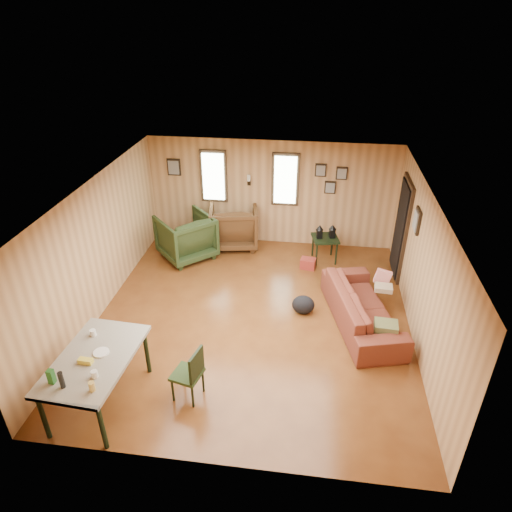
{
  "coord_description": "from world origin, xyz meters",
  "views": [
    {
      "loc": [
        0.94,
        -6.52,
        5.02
      ],
      "look_at": [
        0.0,
        0.4,
        1.05
      ],
      "focal_mm": 32.0,
      "sensor_mm": 36.0,
      "label": 1
    }
  ],
  "objects_px": {
    "recliner_brown": "(234,223)",
    "recliner_green": "(186,235)",
    "end_table": "(219,230)",
    "sofa": "(363,302)",
    "side_table": "(325,236)",
    "dining_table": "(94,363)"
  },
  "relations": [
    {
      "from": "end_table",
      "to": "dining_table",
      "type": "xyz_separation_m",
      "value": [
        -0.68,
        -4.93,
        0.39
      ]
    },
    {
      "from": "recliner_brown",
      "to": "side_table",
      "type": "bearing_deg",
      "value": 157.89
    },
    {
      "from": "recliner_brown",
      "to": "end_table",
      "type": "relative_size",
      "value": 1.7
    },
    {
      "from": "side_table",
      "to": "recliner_brown",
      "type": "bearing_deg",
      "value": 167.98
    },
    {
      "from": "recliner_green",
      "to": "dining_table",
      "type": "height_order",
      "value": "recliner_green"
    },
    {
      "from": "side_table",
      "to": "sofa",
      "type": "bearing_deg",
      "value": -72.89
    },
    {
      "from": "recliner_green",
      "to": "side_table",
      "type": "height_order",
      "value": "recliner_green"
    },
    {
      "from": "recliner_green",
      "to": "side_table",
      "type": "relative_size",
      "value": 1.27
    },
    {
      "from": "dining_table",
      "to": "recliner_brown",
      "type": "bearing_deg",
      "value": 81.95
    },
    {
      "from": "end_table",
      "to": "dining_table",
      "type": "distance_m",
      "value": 4.99
    },
    {
      "from": "recliner_brown",
      "to": "recliner_green",
      "type": "xyz_separation_m",
      "value": [
        -0.93,
        -0.69,
        -0.0
      ]
    },
    {
      "from": "sofa",
      "to": "recliner_brown",
      "type": "xyz_separation_m",
      "value": [
        -2.73,
        2.59,
        0.1
      ]
    },
    {
      "from": "dining_table",
      "to": "end_table",
      "type": "bearing_deg",
      "value": 85.73
    },
    {
      "from": "recliner_brown",
      "to": "end_table",
      "type": "bearing_deg",
      "value": -7.69
    },
    {
      "from": "dining_table",
      "to": "sofa",
      "type": "bearing_deg",
      "value": 35.63
    },
    {
      "from": "sofa",
      "to": "recliner_brown",
      "type": "height_order",
      "value": "recliner_brown"
    },
    {
      "from": "sofa",
      "to": "recliner_brown",
      "type": "distance_m",
      "value": 3.77
    },
    {
      "from": "sofa",
      "to": "recliner_green",
      "type": "xyz_separation_m",
      "value": [
        -3.66,
        1.9,
        0.1
      ]
    },
    {
      "from": "recliner_green",
      "to": "end_table",
      "type": "height_order",
      "value": "recliner_green"
    },
    {
      "from": "end_table",
      "to": "recliner_green",
      "type": "bearing_deg",
      "value": -131.09
    },
    {
      "from": "recliner_brown",
      "to": "end_table",
      "type": "height_order",
      "value": "recliner_brown"
    },
    {
      "from": "recliner_green",
      "to": "dining_table",
      "type": "xyz_separation_m",
      "value": [
        -0.09,
        -4.25,
        0.21
      ]
    }
  ]
}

